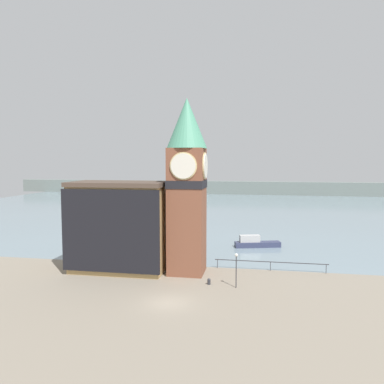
{
  "coord_description": "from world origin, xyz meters",
  "views": [
    {
      "loc": [
        7.88,
        -32.13,
        12.87
      ],
      "look_at": [
        0.91,
        7.03,
        9.54
      ],
      "focal_mm": 35.0,
      "sensor_mm": 36.0,
      "label": 1
    }
  ],
  "objects_px": {
    "mooring_bollard_near": "(209,281)",
    "lamp_post": "(236,263)",
    "clock_tower": "(187,181)",
    "boat_near": "(255,243)",
    "pier_building": "(119,226)"
  },
  "relations": [
    {
      "from": "boat_near",
      "to": "lamp_post",
      "type": "height_order",
      "value": "lamp_post"
    },
    {
      "from": "mooring_bollard_near",
      "to": "lamp_post",
      "type": "distance_m",
      "value": 3.61
    },
    {
      "from": "clock_tower",
      "to": "boat_near",
      "type": "distance_m",
      "value": 19.04
    },
    {
      "from": "pier_building",
      "to": "lamp_post",
      "type": "relative_size",
      "value": 3.17
    },
    {
      "from": "clock_tower",
      "to": "mooring_bollard_near",
      "type": "relative_size",
      "value": 30.87
    },
    {
      "from": "clock_tower",
      "to": "mooring_bollard_near",
      "type": "bearing_deg",
      "value": -50.79
    },
    {
      "from": "mooring_bollard_near",
      "to": "lamp_post",
      "type": "height_order",
      "value": "lamp_post"
    },
    {
      "from": "clock_tower",
      "to": "lamp_post",
      "type": "relative_size",
      "value": 5.61
    },
    {
      "from": "clock_tower",
      "to": "boat_near",
      "type": "xyz_separation_m",
      "value": [
        7.65,
        14.36,
        -9.89
      ]
    },
    {
      "from": "boat_near",
      "to": "mooring_bollard_near",
      "type": "relative_size",
      "value": 10.76
    },
    {
      "from": "pier_building",
      "to": "clock_tower",
      "type": "bearing_deg",
      "value": 3.83
    },
    {
      "from": "pier_building",
      "to": "mooring_bollard_near",
      "type": "distance_m",
      "value": 12.47
    },
    {
      "from": "clock_tower",
      "to": "mooring_bollard_near",
      "type": "distance_m",
      "value": 11.27
    },
    {
      "from": "pier_building",
      "to": "lamp_post",
      "type": "height_order",
      "value": "pier_building"
    },
    {
      "from": "clock_tower",
      "to": "mooring_bollard_near",
      "type": "xyz_separation_m",
      "value": [
        3.03,
        -3.71,
        -10.2
      ]
    }
  ]
}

